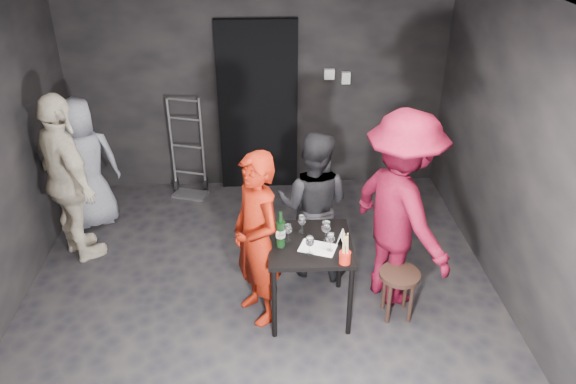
{
  "coord_description": "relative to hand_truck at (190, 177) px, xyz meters",
  "views": [
    {
      "loc": [
        0.03,
        -3.96,
        3.48
      ],
      "look_at": [
        0.25,
        0.25,
        1.11
      ],
      "focal_mm": 35.0,
      "sensor_mm": 36.0,
      "label": 1
    }
  ],
  "objects": [
    {
      "name": "tasting_table",
      "position": [
        1.3,
        -2.27,
        0.43
      ],
      "size": [
        0.72,
        0.72,
        0.75
      ],
      "rotation": [
        0.0,
        0.0,
        -0.01
      ],
      "color": "black",
      "rests_on": "floor"
    },
    {
      "name": "wine_glass_c",
      "position": [
        1.24,
        -2.11,
        0.62
      ],
      "size": [
        0.08,
        0.08,
        0.18
      ],
      "primitive_type": null,
      "rotation": [
        0.0,
        0.0,
        -0.17
      ],
      "color": "white",
      "rests_on": "tasting_table"
    },
    {
      "name": "hand_truck",
      "position": [
        0.0,
        0.0,
        0.0
      ],
      "size": [
        0.41,
        0.35,
        1.23
      ],
      "rotation": [
        0.0,
        0.0,
        -0.29
      ],
      "color": "#B2B2B7",
      "rests_on": "floor"
    },
    {
      "name": "bystander_grey",
      "position": [
        -1.03,
        -0.65,
        0.52
      ],
      "size": [
        0.82,
        0.62,
        1.48
      ],
      "primitive_type": "imported",
      "rotation": [
        0.0,
        0.0,
        3.5
      ],
      "color": "gray",
      "rests_on": "floor"
    },
    {
      "name": "tasting_mat",
      "position": [
        1.36,
        -2.36,
        0.53
      ],
      "size": [
        0.35,
        0.29,
        0.0
      ],
      "primitive_type": "cube",
      "rotation": [
        0.0,
        0.0,
        -0.37
      ],
      "color": "white",
      "rests_on": "tasting_table"
    },
    {
      "name": "reserved_card",
      "position": [
        1.55,
        -2.27,
        0.57
      ],
      "size": [
        0.11,
        0.14,
        0.09
      ],
      "primitive_type": null,
      "rotation": [
        0.0,
        0.0,
        -0.3
      ],
      "color": "white",
      "rests_on": "tasting_table"
    },
    {
      "name": "wall_right",
      "position": [
        3.12,
        -2.27,
        1.13
      ],
      "size": [
        0.04,
        5.0,
        2.7
      ],
      "primitive_type": "cube",
      "color": "black",
      "rests_on": "ground"
    },
    {
      "name": "wine_bottle",
      "position": [
        1.04,
        -2.31,
        0.65
      ],
      "size": [
        0.08,
        0.08,
        0.33
      ],
      "rotation": [
        0.0,
        0.0,
        -0.23
      ],
      "color": "black",
      "rests_on": "tasting_table"
    },
    {
      "name": "wall_back",
      "position": [
        0.87,
        0.23,
        1.13
      ],
      "size": [
        4.5,
        0.04,
        2.7
      ],
      "primitive_type": "cube",
      "color": "black",
      "rests_on": "ground"
    },
    {
      "name": "bystander_cream",
      "position": [
        -1.0,
        -1.28,
        0.82
      ],
      "size": [
        1.23,
        1.31,
        2.08
      ],
      "primitive_type": "imported",
      "rotation": [
        0.0,
        0.0,
        2.27
      ],
      "color": "beige",
      "rests_on": "floor"
    },
    {
      "name": "wine_glass_b",
      "position": [
        1.11,
        -2.24,
        0.62
      ],
      "size": [
        0.07,
        0.07,
        0.18
      ],
      "primitive_type": null,
      "rotation": [
        0.0,
        0.0,
        0.08
      ],
      "color": "white",
      "rests_on": "tasting_table"
    },
    {
      "name": "woman_black",
      "position": [
        1.38,
        -1.65,
        0.52
      ],
      "size": [
        0.81,
        0.59,
        1.49
      ],
      "primitive_type": "imported",
      "rotation": [
        0.0,
        0.0,
        2.84
      ],
      "color": "black",
      "rests_on": "floor"
    },
    {
      "name": "wallbox_upper",
      "position": [
        1.72,
        0.18,
        1.23
      ],
      "size": [
        0.12,
        0.06,
        0.12
      ],
      "primitive_type": "cube",
      "color": "#B7B7B2",
      "rests_on": "wall_back"
    },
    {
      "name": "wine_glass_f",
      "position": [
        1.43,
        -2.26,
        0.63
      ],
      "size": [
        0.1,
        0.1,
        0.21
      ],
      "primitive_type": null,
      "rotation": [
        0.0,
        0.0,
        -0.34
      ],
      "color": "white",
      "rests_on": "tasting_table"
    },
    {
      "name": "doorway",
      "position": [
        0.87,
        0.17,
        0.83
      ],
      "size": [
        0.95,
        0.1,
        2.1
      ],
      "primitive_type": "cube",
      "color": "black",
      "rests_on": "ground"
    },
    {
      "name": "server_red",
      "position": [
        0.84,
        -2.29,
        0.63
      ],
      "size": [
        0.67,
        0.75,
        1.71
      ],
      "primitive_type": "imported",
      "rotation": [
        0.0,
        0.0,
        -1.04
      ],
      "color": "maroon",
      "rests_on": "floor"
    },
    {
      "name": "man_maroon",
      "position": [
        2.11,
        -2.09,
        0.92
      ],
      "size": [
        1.27,
        1.63,
        2.29
      ],
      "primitive_type": "imported",
      "rotation": [
        0.0,
        0.0,
        2.02
      ],
      "color": "maroon",
      "rests_on": "floor"
    },
    {
      "name": "ceiling",
      "position": [
        0.87,
        -2.27,
        2.48
      ],
      "size": [
        4.5,
        5.0,
        0.02
      ],
      "primitive_type": "cube",
      "color": "silver",
      "rests_on": "ground"
    },
    {
      "name": "wine_glass_e",
      "position": [
        1.46,
        -2.4,
        0.62
      ],
      "size": [
        0.08,
        0.08,
        0.18
      ],
      "primitive_type": null,
      "rotation": [
        0.0,
        0.0,
        -0.17
      ],
      "color": "white",
      "rests_on": "tasting_table"
    },
    {
      "name": "breadstick_cup",
      "position": [
        1.55,
        -2.58,
        0.66
      ],
      "size": [
        0.09,
        0.09,
        0.29
      ],
      "rotation": [
        0.0,
        0.0,
        0.03
      ],
      "color": "red",
      "rests_on": "tasting_table"
    },
    {
      "name": "wallbox_lower",
      "position": [
        1.92,
        0.18,
        1.18
      ],
      "size": [
        0.1,
        0.06,
        0.14
      ],
      "primitive_type": "cube",
      "color": "#B7B7B2",
      "rests_on": "wall_back"
    },
    {
      "name": "stool",
      "position": [
        2.08,
        -2.38,
        0.16
      ],
      "size": [
        0.36,
        0.36,
        0.47
      ],
      "rotation": [
        0.0,
        0.0,
        -0.26
      ],
      "color": "black",
      "rests_on": "floor"
    },
    {
      "name": "wine_glass_a",
      "position": [
        1.05,
        -2.33,
        0.62
      ],
      "size": [
        0.07,
        0.07,
        0.19
      ],
      "primitive_type": null,
      "rotation": [
        0.0,
        0.0,
        0.01
      ],
      "color": "white",
      "rests_on": "tasting_table"
    },
    {
      "name": "wine_glass_d",
      "position": [
        1.28,
        -2.45,
        0.62
      ],
      "size": [
        0.08,
        0.08,
        0.19
      ],
      "primitive_type": null,
      "rotation": [
        0.0,
        0.0,
        0.07
      ],
      "color": "white",
      "rests_on": "tasting_table"
    },
    {
      "name": "floor",
      "position": [
        0.87,
        -2.27,
        -0.22
      ],
      "size": [
        4.5,
        5.0,
        0.02
      ],
      "primitive_type": "cube",
      "color": "black",
      "rests_on": "ground"
    }
  ]
}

